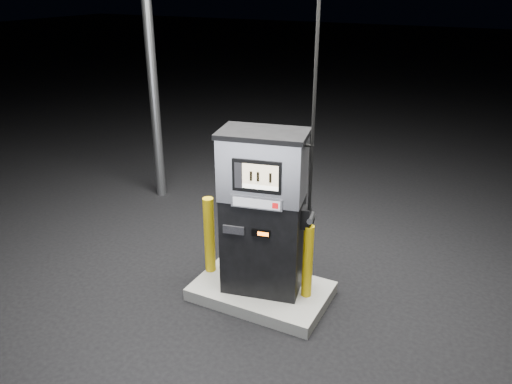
% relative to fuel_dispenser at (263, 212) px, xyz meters
% --- Properties ---
extents(ground, '(80.00, 80.00, 0.00)m').
position_rel_fuel_dispenser_xyz_m(ground, '(-0.02, 0.00, -1.15)').
color(ground, black).
rests_on(ground, ground).
extents(pump_island, '(1.60, 1.00, 0.15)m').
position_rel_fuel_dispenser_xyz_m(pump_island, '(-0.02, 0.00, -1.07)').
color(pump_island, slate).
rests_on(pump_island, ground).
extents(fuel_dispenser, '(1.12, 0.76, 4.03)m').
position_rel_fuel_dispenser_xyz_m(fuel_dispenser, '(0.00, 0.00, 0.00)').
color(fuel_dispenser, black).
rests_on(fuel_dispenser, pump_island).
extents(bollard_left, '(0.17, 0.17, 1.00)m').
position_rel_fuel_dispenser_xyz_m(bollard_left, '(-0.76, 0.04, -0.50)').
color(bollard_left, gold).
rests_on(bollard_left, pump_island).
extents(bollard_right, '(0.13, 0.13, 0.91)m').
position_rel_fuel_dispenser_xyz_m(bollard_right, '(0.53, 0.08, -0.54)').
color(bollard_right, gold).
rests_on(bollard_right, pump_island).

